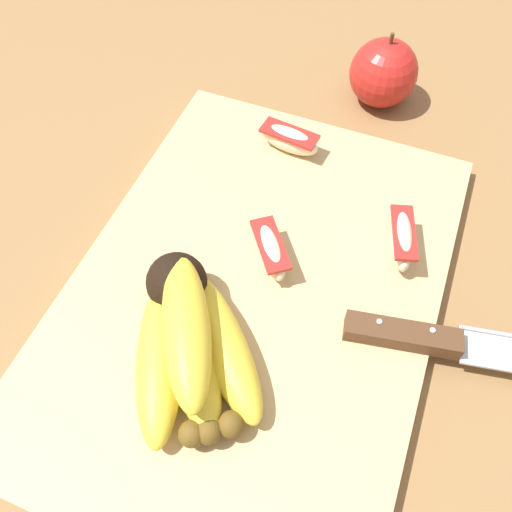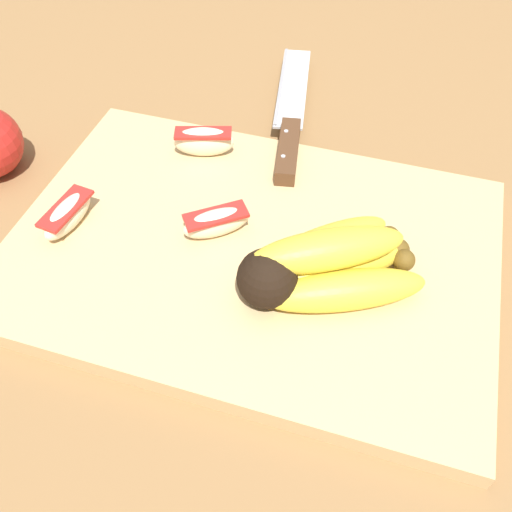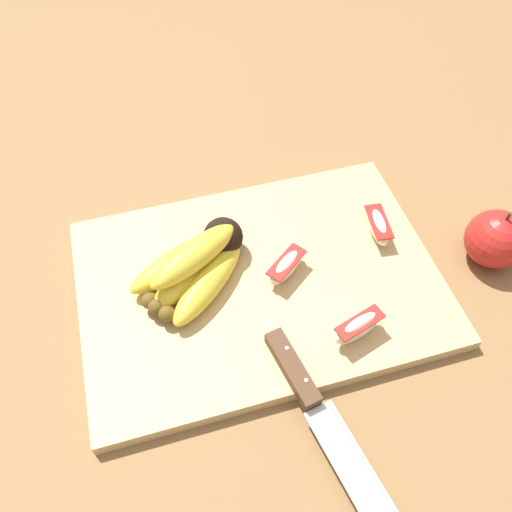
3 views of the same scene
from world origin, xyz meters
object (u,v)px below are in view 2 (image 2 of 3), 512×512
object	(u,v)px
apple_wedge_near	(68,214)
banana_bunch	(323,266)
apple_wedge_far	(204,141)
chefs_knife	(287,126)
apple_wedge_middle	(216,222)

from	to	relation	value
apple_wedge_near	banana_bunch	bearing A→B (deg)	0.48
apple_wedge_near	apple_wedge_far	distance (m)	0.17
chefs_knife	apple_wedge_near	world-z (taller)	apple_wedge_near
apple_wedge_near	apple_wedge_far	size ratio (longest dim) A/B	1.00
banana_bunch	chefs_knife	distance (m)	0.23
apple_wedge_middle	apple_wedge_far	size ratio (longest dim) A/B	0.94
banana_bunch	apple_wedge_far	xyz separation A→B (m)	(-0.17, 0.14, -0.01)
chefs_knife	apple_wedge_near	bearing A→B (deg)	-127.82
banana_bunch	chefs_knife	world-z (taller)	banana_bunch
apple_wedge_far	apple_wedge_middle	bearing A→B (deg)	-63.78
chefs_knife	apple_wedge_middle	xyz separation A→B (m)	(-0.02, -0.18, 0.01)
chefs_knife	apple_wedge_far	xyz separation A→B (m)	(-0.08, -0.07, 0.01)
banana_bunch	apple_wedge_near	world-z (taller)	banana_bunch
apple_wedge_near	chefs_knife	bearing A→B (deg)	52.18
chefs_knife	apple_wedge_far	world-z (taller)	apple_wedge_far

